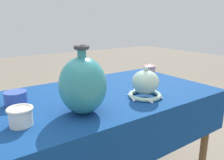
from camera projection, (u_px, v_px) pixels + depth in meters
name	position (u px, v px, depth m)	size (l,w,h in m)	color
display_table	(98.00, 108.00, 1.19)	(1.32, 0.73, 0.78)	brown
vase_tall_bulbous	(83.00, 85.00, 0.92)	(0.20, 0.20, 0.29)	teal
vase_dome_bell	(145.00, 85.00, 1.12)	(0.18, 0.18, 0.17)	#A8CCB7
mosaic_tile_box	(83.00, 76.00, 1.42)	(0.11, 0.11, 0.08)	#232328
cup_wide_ivory	(21.00, 116.00, 0.82)	(0.10, 0.10, 0.07)	white
pot_squat_cobalt	(16.00, 98.00, 1.03)	(0.10, 0.10, 0.07)	#3851A8
cup_wide_rose	(150.00, 70.00, 1.60)	(0.10, 0.10, 0.07)	#D19399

